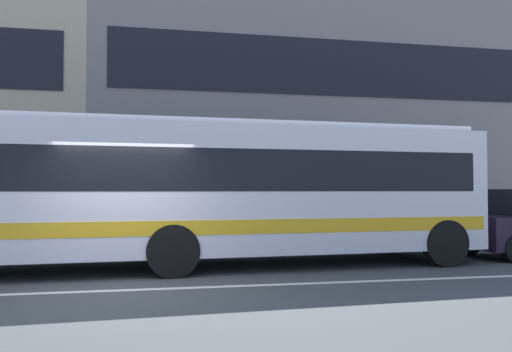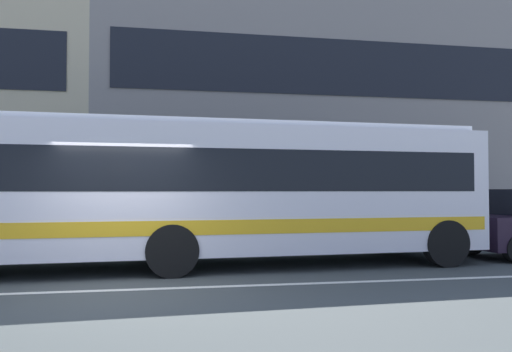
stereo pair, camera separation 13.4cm
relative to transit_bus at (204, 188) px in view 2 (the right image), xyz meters
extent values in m
plane|color=#3E4443|center=(-1.57, -2.29, -1.69)|extent=(160.00, 160.00, 0.00)
cube|color=silver|center=(-1.57, -2.29, -1.68)|extent=(60.00, 0.16, 0.01)
cube|color=#174E23|center=(-1.14, 3.60, -1.33)|extent=(17.64, 1.10, 0.71)
cube|color=gray|center=(5.53, 12.98, 3.87)|extent=(18.11, 10.26, 11.12)
cube|color=black|center=(5.53, 7.83, 4.76)|extent=(16.66, 0.04, 2.22)
cube|color=silver|center=(0.00, 0.00, -0.05)|extent=(12.18, 3.17, 2.58)
cube|color=black|center=(0.00, 0.00, 0.34)|extent=(11.46, 3.16, 0.83)
cube|color=gold|center=(0.00, 0.00, -0.76)|extent=(11.94, 3.19, 0.28)
cube|color=silver|center=(0.00, 0.00, 1.30)|extent=(11.68, 2.74, 0.12)
cube|color=black|center=(6.04, 0.29, 0.34)|extent=(0.13, 2.18, 0.91)
cylinder|color=black|center=(4.97, 1.44, -1.19)|extent=(1.01, 0.33, 1.00)
cylinder|color=black|center=(5.09, -0.95, -1.19)|extent=(1.01, 0.33, 1.00)
cylinder|color=black|center=(-0.81, 1.16, -1.19)|extent=(1.01, 0.33, 1.00)
cylinder|color=black|center=(-0.70, -1.23, -1.19)|extent=(1.01, 0.33, 1.00)
cylinder|color=black|center=(6.89, 0.85, -1.37)|extent=(0.65, 0.25, 0.64)
camera|label=1|loc=(-0.97, -10.81, -0.05)|focal=35.30mm
camera|label=2|loc=(-0.84, -10.83, -0.05)|focal=35.30mm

